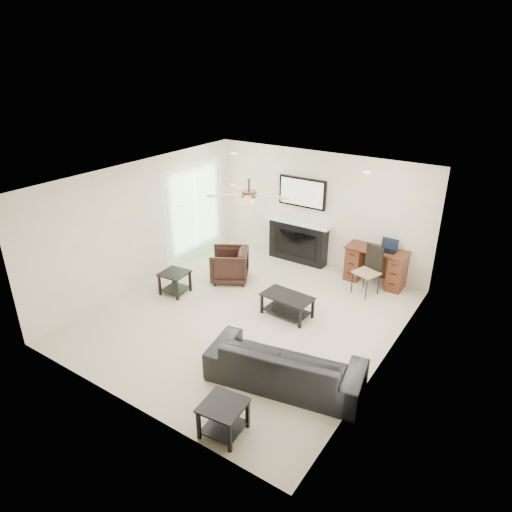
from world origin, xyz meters
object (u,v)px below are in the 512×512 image
Objects in this scene: sofa at (285,364)px; desk at (376,266)px; coffee_table at (287,306)px; armchair at (229,265)px; fireplace_unit at (298,221)px.

sofa is 1.82× the size of desk.
coffee_table is (-0.90, 1.60, -0.12)m from sofa.
coffee_table is at bearing 41.70° from armchair.
fireplace_unit is (-1.90, 3.77, 0.63)m from sofa.
desk is (2.56, 1.57, 0.04)m from armchair.
fireplace_unit reaches higher than armchair.
fireplace_unit is at bearing -74.30° from sofa.
desk reaches higher than coffee_table.
armchair is 3.00m from desk.
sofa is 1.16× the size of fireplace_unit.
desk is at bearing 71.95° from coffee_table.
sofa is 3.37m from armchair.
desk is at bearing -1.67° from fireplace_unit.
sofa is at bearing -56.66° from coffee_table.
sofa is 2.94× the size of armchair.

